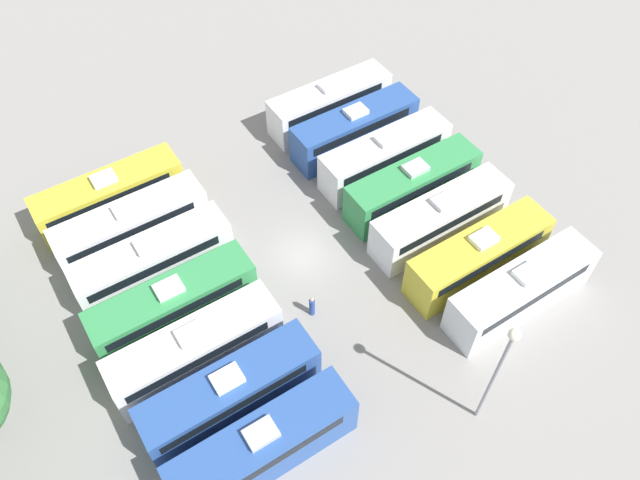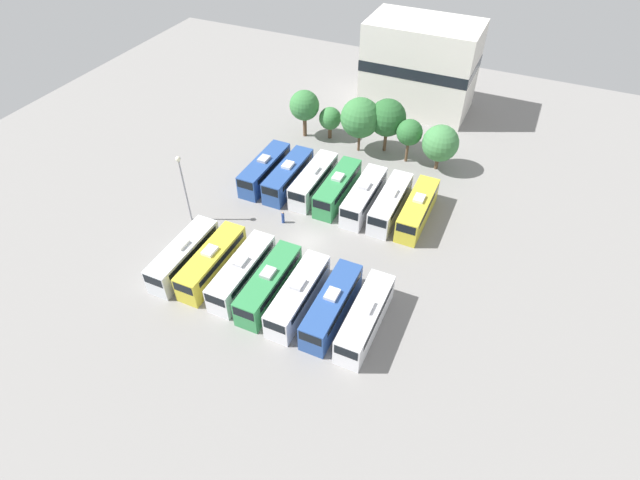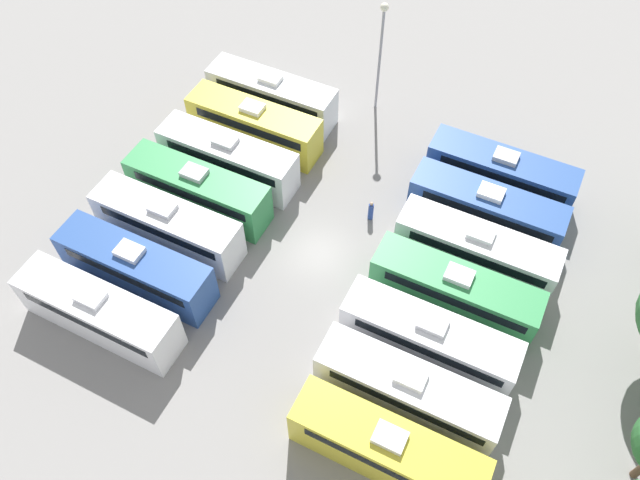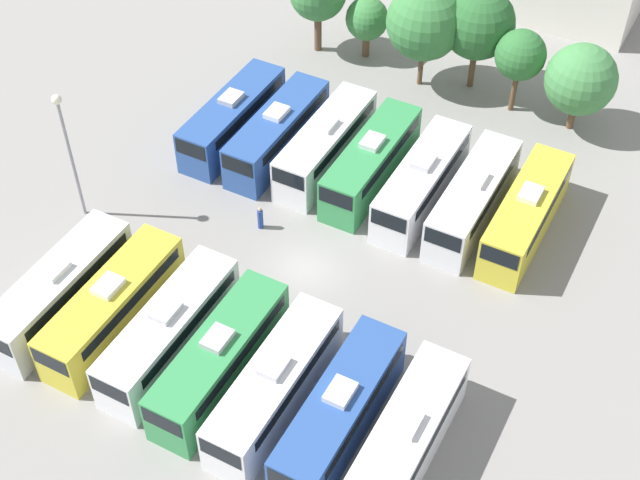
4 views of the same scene
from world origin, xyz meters
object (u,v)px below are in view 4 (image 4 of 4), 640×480
Objects in this scene: bus_3 at (220,358)px; tree_4 at (520,55)px; tree_2 at (425,22)px; worker_person at (260,218)px; bus_7 at (233,117)px; bus_13 at (527,213)px; bus_2 at (170,330)px; tree_1 at (367,19)px; bus_8 at (278,131)px; bus_9 at (326,143)px; bus_6 at (405,441)px; bus_0 at (60,288)px; bus_11 at (422,181)px; bus_12 at (473,197)px; bus_1 at (113,305)px; bus_5 at (340,411)px; light_pole at (66,138)px; tree_3 at (479,24)px; tree_5 at (581,80)px; bus_10 at (371,161)px; bus_4 at (275,385)px.

bus_3 is 30.65m from tree_4.
worker_person is at bearing -97.46° from tree_2.
bus_13 is (20.89, 0.27, 0.00)m from bus_7.
bus_2 and bus_3 have the same top height.
bus_2 is 31.28m from tree_1.
bus_7 is at bearing -179.28° from bus_8.
bus_9 is at bearing 84.77° from worker_person.
bus_6 is 30.60m from tree_4.
bus_11 is (14.16, 17.96, 0.00)m from bus_0.
bus_7 is 17.52m from bus_12.
bus_2 and bus_13 have the same top height.
bus_1 and bus_2 have the same top height.
bus_9 is 13.54m from tree_1.
bus_12 is (10.55, -0.43, 0.00)m from bus_9.
tree_1 reaches higher than worker_person.
bus_5 is 1.00× the size of bus_8.
bus_3 is at bearing -24.69° from light_pole.
bus_13 is (3.44, 18.08, 0.00)m from bus_5.
tree_2 is at bearing 66.32° from bus_8.
bus_12 is at bearing 68.40° from bus_3.
bus_3 is 1.00× the size of bus_6.
tree_3 is (8.90, 31.14, 3.52)m from bus_1.
bus_5 is 6.11× the size of worker_person.
bus_8 is (0.21, 17.62, 0.00)m from bus_1.
light_pole is 33.84m from tree_5.
bus_5 is at bearing -90.22° from bus_12.
bus_10 is (7.11, 17.83, 0.00)m from bus_1.
bus_13 is at bearing 68.85° from bus_4.
bus_4 is at bearing -55.60° from worker_person.
light_pole is (-14.69, 6.75, 4.29)m from bus_3.
bus_9 is 7.51m from worker_person.
tree_1 is at bearing 72.36° from light_pole.
bus_7 is 20.23m from tree_4.
bus_5 is 1.11× the size of light_pole.
bus_13 is 6.11× the size of worker_person.
tree_1 is at bearing -179.59° from tree_3.
bus_1 is 10.85m from light_pole.
bus_11 is at bearing 100.69° from bus_5.
light_pole is at bearing -107.64° from tree_1.
bus_7 and bus_8 have the same top height.
bus_13 is (17.58, 17.85, 0.00)m from bus_1.
bus_8 is 1.58× the size of tree_4.
tree_4 reaches higher than worker_person.
tree_3 is at bearing 86.76° from bus_3.
tree_4 is (5.48, 11.93, 2.82)m from bus_10.
bus_7 is at bearing -132.00° from tree_3.
tree_2 reaches higher than bus_10.
bus_12 is at bearing 59.25° from bus_2.
tree_5 is (11.51, 0.11, -1.22)m from tree_2.
bus_9 is (-3.47, 18.31, 0.00)m from bus_3.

